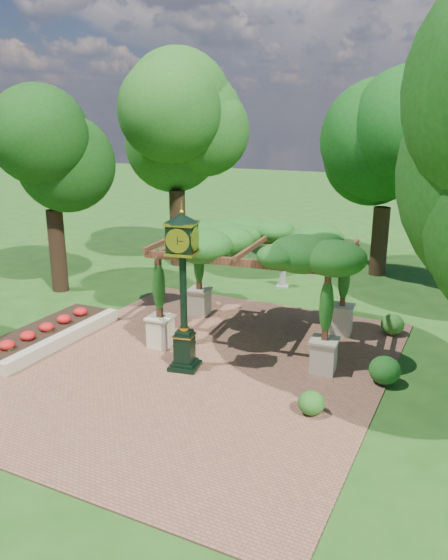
% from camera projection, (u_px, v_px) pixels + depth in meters
% --- Properties ---
extents(ground, '(120.00, 120.00, 0.00)m').
position_uv_depth(ground, '(183.00, 381.00, 14.76)').
color(ground, '#1E4714').
rests_on(ground, ground).
extents(brick_plaza, '(10.00, 12.00, 0.04)m').
position_uv_depth(brick_plaza, '(201.00, 366.00, 15.62)').
color(brick_plaza, brown).
rests_on(brick_plaza, ground).
extents(border_wall, '(0.35, 5.00, 0.40)m').
position_uv_depth(border_wall, '(64.00, 339.00, 17.08)').
color(border_wall, '#C6B793').
rests_on(border_wall, ground).
extents(flower_bed, '(1.50, 5.00, 0.36)m').
position_uv_depth(flower_bed, '(43.00, 335.00, 17.47)').
color(flower_bed, red).
rests_on(flower_bed, ground).
extents(pedestal_clock, '(1.04, 1.04, 4.52)m').
position_uv_depth(pedestal_clock, '(183.00, 278.00, 14.72)').
color(pedestal_clock, black).
rests_on(pedestal_clock, brick_plaza).
extents(pergola, '(6.19, 4.22, 3.70)m').
position_uv_depth(pergola, '(255.00, 248.00, 16.64)').
color(pergola, beige).
rests_on(pergola, brick_plaza).
extents(sundial, '(0.59, 0.59, 0.88)m').
position_uv_depth(sundial, '(283.00, 278.00, 22.93)').
color(sundial, gray).
rests_on(sundial, ground).
extents(shrub_front, '(0.77, 0.77, 0.58)m').
position_uv_depth(shrub_front, '(311.00, 403.00, 12.98)').
color(shrub_front, '#225919').
rests_on(shrub_front, brick_plaza).
extents(shrub_mid, '(1.04, 1.04, 0.76)m').
position_uv_depth(shrub_mid, '(385.00, 370.00, 14.47)').
color(shrub_mid, '#1B5317').
rests_on(shrub_mid, brick_plaza).
extents(shrub_back, '(0.89, 0.89, 0.68)m').
position_uv_depth(shrub_back, '(392.00, 324.00, 17.80)').
color(shrub_back, '#306C1F').
rests_on(shrub_back, brick_plaza).
extents(tree_west_near, '(3.68, 3.68, 8.64)m').
position_uv_depth(tree_west_near, '(48.00, 144.00, 20.91)').
color(tree_west_near, '#301D13').
rests_on(tree_west_near, ground).
extents(tree_west_far, '(4.49, 4.49, 9.24)m').
position_uv_depth(tree_west_far, '(175.00, 130.00, 24.81)').
color(tree_west_far, '#302112').
rests_on(tree_west_far, ground).
extents(tree_north, '(5.06, 5.06, 7.95)m').
position_uv_depth(tree_north, '(387.00, 152.00, 23.33)').
color(tree_north, '#352415').
rests_on(tree_north, ground).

